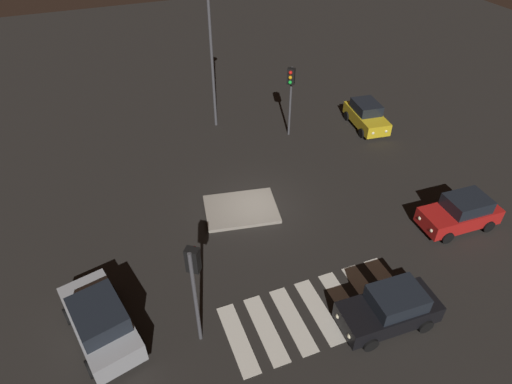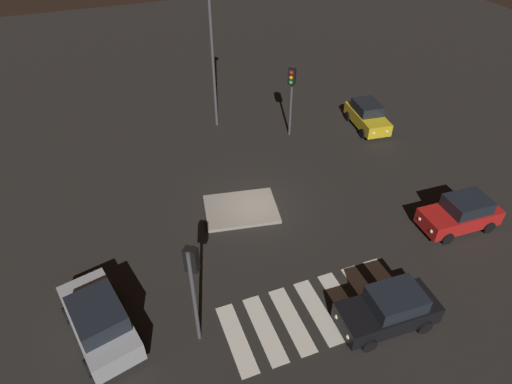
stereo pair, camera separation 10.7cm
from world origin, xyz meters
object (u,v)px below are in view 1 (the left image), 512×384
at_px(traffic_island, 241,209).
at_px(street_lamp, 210,37).
at_px(car_black, 390,309).
at_px(traffic_light_north, 291,86).
at_px(traffic_light_south, 194,274).
at_px(car_yellow, 366,115).
at_px(car_red, 461,213).
at_px(car_silver, 100,321).

xyz_separation_m(traffic_island, street_lamp, (1.42, 8.87, 5.76)).
relative_size(car_black, traffic_light_north, 0.88).
bearing_deg(car_black, traffic_light_north, -96.97).
distance_m(traffic_light_south, traffic_light_north, 15.23).
relative_size(car_yellow, street_lamp, 0.45).
relative_size(traffic_island, car_red, 1.03).
xyz_separation_m(car_red, car_yellow, (1.10, 9.97, -0.01)).
height_order(car_black, traffic_light_north, traffic_light_north).
distance_m(car_silver, street_lamp, 17.06).
bearing_deg(traffic_light_north, traffic_island, -4.77).
height_order(car_yellow, traffic_light_south, traffic_light_south).
distance_m(car_black, street_lamp, 18.01).
bearing_deg(traffic_light_north, street_lamp, -89.93).
relative_size(traffic_island, car_black, 1.02).
bearing_deg(street_lamp, car_black, -84.69).
relative_size(car_silver, traffic_light_north, 1.01).
relative_size(car_black, car_silver, 0.87).
bearing_deg(car_yellow, traffic_island, -57.54).
bearing_deg(car_yellow, car_red, 0.58).
bearing_deg(street_lamp, car_red, -59.76).
relative_size(car_red, car_yellow, 0.99).
xyz_separation_m(car_red, street_lamp, (-8.04, 13.78, 5.02)).
distance_m(car_yellow, traffic_light_south, 18.53).
xyz_separation_m(car_black, traffic_light_north, (2.32, 14.22, 2.59)).
relative_size(traffic_island, street_lamp, 0.46).
bearing_deg(car_red, car_yellow, -93.96).
height_order(traffic_light_south, street_lamp, street_lamp).
xyz_separation_m(car_black, street_lamp, (-1.60, 17.22, 5.02)).
distance_m(car_red, traffic_light_south, 13.64).
height_order(car_silver, traffic_light_north, traffic_light_north).
relative_size(traffic_island, car_silver, 0.89).
bearing_deg(traffic_light_south, car_red, -47.42).
height_order(car_red, car_black, car_black).
bearing_deg(traffic_island, traffic_light_north, 47.71).
distance_m(traffic_light_north, street_lamp, 5.50).
bearing_deg(car_yellow, car_black, -22.45).
height_order(car_black, traffic_light_south, traffic_light_south).
distance_m(car_black, car_yellow, 15.38).
xyz_separation_m(traffic_light_south, street_lamp, (5.28, 15.15, 2.36)).
bearing_deg(car_black, traffic_light_south, -14.52).
distance_m(car_red, car_yellow, 10.03).
bearing_deg(traffic_island, street_lamp, 80.89).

